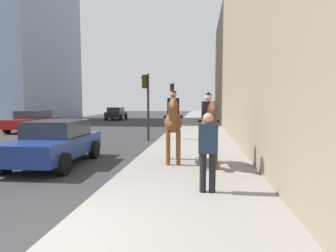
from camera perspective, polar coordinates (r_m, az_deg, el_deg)
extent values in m
ellipsoid|color=brown|center=(9.02, 1.06, 0.74)|extent=(1.55, 0.71, 0.66)
cylinder|color=brown|center=(8.66, 2.12, -4.35)|extent=(0.13, 0.13, 1.08)
cylinder|color=brown|center=(8.66, 0.00, -4.35)|extent=(0.13, 0.13, 1.08)
cylinder|color=brown|center=(9.55, 2.01, -3.49)|extent=(0.13, 0.13, 1.08)
cylinder|color=brown|center=(9.55, 0.08, -3.48)|extent=(0.13, 0.13, 1.08)
cylinder|color=brown|center=(8.23, 1.08, 2.78)|extent=(0.66, 0.34, 0.68)
ellipsoid|color=brown|center=(8.01, 1.08, 4.50)|extent=(0.65, 0.28, 0.49)
cylinder|color=black|center=(9.74, 1.05, 0.46)|extent=(0.29, 0.13, 0.55)
cube|color=black|center=(9.06, 1.06, 1.91)|extent=(0.50, 0.64, 0.08)
cube|color=black|center=(9.05, 1.06, 3.91)|extent=(0.32, 0.41, 0.55)
sphere|color=tan|center=(9.05, 1.07, 6.41)|extent=(0.22, 0.22, 0.22)
cone|color=black|center=(9.05, 1.07, 7.17)|extent=(0.22, 0.22, 0.10)
ellipsoid|color=#4C2B16|center=(8.54, 8.12, -0.23)|extent=(1.55, 0.71, 0.66)
cylinder|color=#4C2B16|center=(8.21, 9.56, -5.29)|extent=(0.13, 0.13, 0.98)
cylinder|color=#4C2B16|center=(8.17, 7.33, -5.31)|extent=(0.13, 0.13, 0.98)
cylinder|color=#4C2B16|center=(9.09, 8.72, -4.29)|extent=(0.13, 0.13, 0.98)
cylinder|color=#4C2B16|center=(9.05, 6.70, -4.31)|extent=(0.13, 0.13, 0.98)
cylinder|color=#4C2B16|center=(7.75, 8.86, 1.83)|extent=(0.66, 0.34, 0.68)
ellipsoid|color=#4C2B16|center=(7.54, 9.10, 3.64)|extent=(0.64, 0.28, 0.49)
cylinder|color=black|center=(9.25, 7.56, -0.45)|extent=(0.29, 0.13, 0.55)
cube|color=black|center=(8.57, 8.09, 1.01)|extent=(0.50, 0.64, 0.08)
cube|color=black|center=(8.56, 8.12, 3.12)|extent=(0.32, 0.41, 0.55)
sphere|color=#D8AD8C|center=(8.56, 8.15, 5.76)|extent=(0.22, 0.22, 0.22)
cone|color=black|center=(8.56, 8.16, 6.56)|extent=(0.22, 0.22, 0.10)
cylinder|color=black|center=(6.16, 7.05, -9.29)|extent=(0.14, 0.14, 0.85)
cylinder|color=black|center=(6.16, 8.93, -9.30)|extent=(0.14, 0.14, 0.85)
cube|color=#1E2D47|center=(6.02, 8.07, -2.50)|extent=(0.26, 0.40, 0.62)
sphere|color=tan|center=(5.98, 8.12, 1.59)|extent=(0.22, 0.22, 0.22)
cube|color=maroon|center=(21.83, -25.80, 0.63)|extent=(4.44, 1.76, 0.60)
cube|color=#262D38|center=(22.02, -25.49, 2.14)|extent=(2.26, 1.54, 0.52)
cylinder|color=black|center=(20.23, -25.77, -0.52)|extent=(0.64, 0.22, 0.64)
cylinder|color=black|center=(21.20, -29.73, -0.45)|extent=(0.64, 0.22, 0.64)
cylinder|color=black|center=(22.59, -22.06, 0.13)|extent=(0.64, 0.22, 0.64)
cylinder|color=black|center=(23.47, -25.78, 0.16)|extent=(0.64, 0.22, 0.64)
cube|color=black|center=(33.18, -10.36, 2.32)|extent=(4.21, 1.85, 0.60)
cube|color=#262D38|center=(32.92, -10.48, 3.28)|extent=(2.34, 1.56, 0.52)
cylinder|color=black|center=(34.64, -11.15, 1.92)|extent=(0.65, 0.25, 0.64)
cylinder|color=black|center=(34.24, -8.47, 1.92)|extent=(0.65, 0.25, 0.64)
cylinder|color=black|center=(32.18, -12.35, 1.68)|extent=(0.65, 0.25, 0.64)
cylinder|color=black|center=(31.75, -9.48, 1.68)|extent=(0.65, 0.25, 0.64)
cube|color=navy|center=(9.86, -21.92, -3.81)|extent=(4.00, 1.88, 0.60)
cube|color=#262D38|center=(10.01, -21.41, -0.44)|extent=(1.96, 1.60, 0.52)
cylinder|color=black|center=(8.45, -20.28, -7.23)|extent=(0.65, 0.24, 0.64)
cylinder|color=black|center=(9.33, -30.16, -6.46)|extent=(0.65, 0.24, 0.64)
cylinder|color=black|center=(10.67, -14.64, -4.61)|extent=(0.65, 0.24, 0.64)
cylinder|color=black|center=(11.38, -23.03, -4.25)|extent=(0.65, 0.24, 0.64)
cylinder|color=black|center=(14.87, -4.02, 3.72)|extent=(0.12, 0.12, 3.51)
cube|color=#2D280C|center=(14.94, -4.74, 8.92)|extent=(0.20, 0.24, 0.70)
sphere|color=red|center=(14.98, -5.24, 9.75)|extent=(0.14, 0.14, 0.14)
sphere|color=orange|center=(14.97, -5.23, 8.91)|extent=(0.14, 0.14, 0.14)
sphere|color=green|center=(14.95, -5.22, 8.07)|extent=(0.14, 0.14, 0.14)
cylinder|color=black|center=(27.19, 1.13, 4.60)|extent=(0.12, 0.12, 3.84)
cube|color=#2D280C|center=(27.24, 0.75, 7.80)|extent=(0.20, 0.24, 0.70)
sphere|color=red|center=(27.27, 0.48, 8.26)|extent=(0.14, 0.14, 0.14)
sphere|color=orange|center=(27.26, 0.48, 7.80)|extent=(0.14, 0.14, 0.14)
sphere|color=green|center=(27.25, 0.48, 7.33)|extent=(0.14, 0.14, 0.14)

